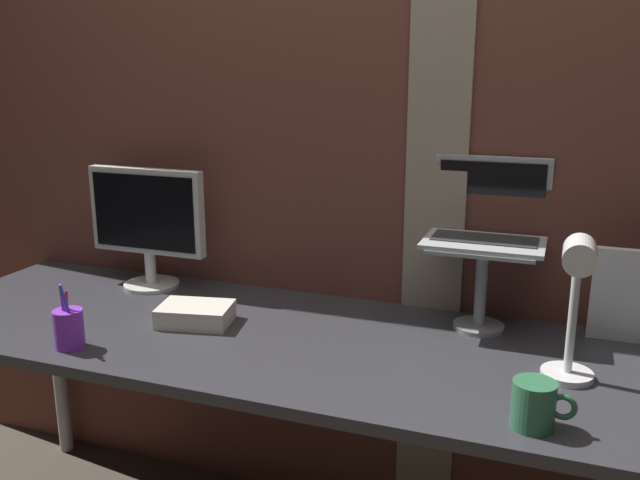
{
  "coord_description": "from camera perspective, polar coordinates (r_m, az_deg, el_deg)",
  "views": [
    {
      "loc": [
        0.51,
        -1.53,
        1.45
      ],
      "look_at": [
        -0.1,
        0.13,
        0.99
      ],
      "focal_mm": 37.98,
      "sensor_mm": 36.0,
      "label": 1
    }
  ],
  "objects": [
    {
      "name": "pen_cup",
      "position": [
        1.87,
        -20.41,
        -6.96
      ],
      "size": [
        0.08,
        0.08,
        0.18
      ],
      "color": "purple",
      "rests_on": "desk"
    },
    {
      "name": "desk_lamp",
      "position": [
        1.58,
        20.72,
        -4.37
      ],
      "size": [
        0.12,
        0.2,
        0.36
      ],
      "color": "white",
      "rests_on": "desk"
    },
    {
      "name": "laptop",
      "position": [
        1.92,
        13.97,
        1.86
      ],
      "size": [
        0.32,
        0.26,
        0.23
      ],
      "color": "#ADB2B7",
      "rests_on": "laptop_stand"
    },
    {
      "name": "coffee_mug",
      "position": [
        1.46,
        17.63,
        -13.08
      ],
      "size": [
        0.13,
        0.09,
        0.1
      ],
      "color": "#33724C",
      "rests_on": "desk"
    },
    {
      "name": "laptop_stand",
      "position": [
        1.89,
        13.48,
        -2.72
      ],
      "size": [
        0.28,
        0.22,
        0.24
      ],
      "color": "gray",
      "rests_on": "desk"
    },
    {
      "name": "paper_clutter_stack",
      "position": [
        1.95,
        -10.44,
        -6.17
      ],
      "size": [
        0.22,
        0.18,
        0.05
      ],
      "primitive_type": "cube",
      "rotation": [
        0.0,
        0.0,
        0.2
      ],
      "color": "silver",
      "rests_on": "desk"
    },
    {
      "name": "desk",
      "position": [
        1.85,
        -1.09,
        -10.11
      ],
      "size": [
        2.37,
        0.72,
        0.74
      ],
      "color": "#333338",
      "rests_on": "ground_plane"
    },
    {
      "name": "brick_wall_back",
      "position": [
        2.05,
        5.95,
        8.57
      ],
      "size": [
        3.34,
        0.16,
        2.48
      ],
      "color": "brown",
      "rests_on": "ground_plane"
    },
    {
      "name": "monitor",
      "position": [
        2.25,
        -14.37,
        1.75
      ],
      "size": [
        0.4,
        0.18,
        0.39
      ],
      "color": "silver",
      "rests_on": "desk"
    }
  ]
}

